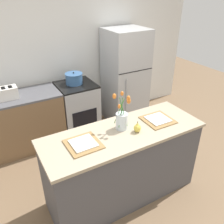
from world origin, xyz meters
The scene contains 12 objects.
ground_plane centered at (0.00, 0.00, 0.00)m, with size 10.00×10.00×0.00m, color brown.
back_wall centered at (0.00, 2.00, 1.35)m, with size 5.20×0.08×2.70m.
kitchen_island centered at (0.00, 0.00, 0.46)m, with size 1.80×0.66×0.92m.
back_counter centered at (-1.06, 1.60, 0.44)m, with size 1.68×0.60×0.89m.
stove_range centered at (0.10, 1.60, 0.44)m, with size 0.60×0.61×0.89m.
refrigerator centered at (1.05, 1.60, 0.84)m, with size 0.68×0.67×1.67m.
flower_vase centered at (0.02, 0.06, 1.05)m, with size 0.17×0.16×0.42m.
pear_figurine centered at (0.12, -0.08, 0.97)m, with size 0.08×0.08×0.13m.
plate_setting_left centered at (-0.47, 0.00, 0.93)m, with size 0.33×0.33×0.02m.
plate_setting_right centered at (0.47, 0.00, 0.93)m, with size 0.33×0.33×0.02m.
toaster centered at (-0.92, 1.57, 0.97)m, with size 0.28×0.18×0.17m.
cooking_pot centered at (0.09, 1.64, 0.97)m, with size 0.28×0.28×0.20m.
Camera 1 is at (-1.17, -1.78, 2.33)m, focal length 38.00 mm.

